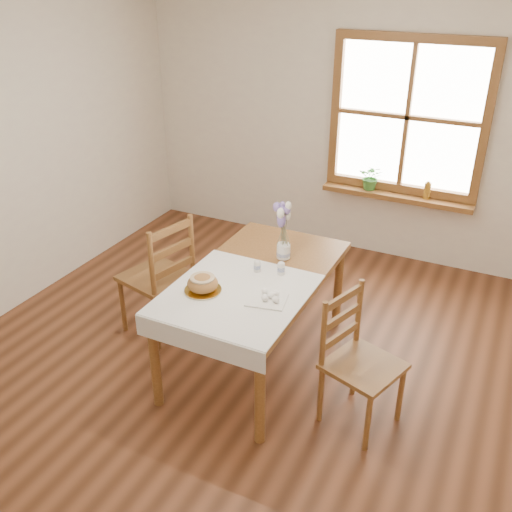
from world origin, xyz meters
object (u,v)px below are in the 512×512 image
Objects in this scene: dining_table at (256,285)px; chair_right at (364,364)px; bread_plate at (203,290)px; flower_vase at (283,252)px; chair_left at (156,275)px.

dining_table is 1.73× the size of chair_right.
flower_vase is (0.29, 0.69, 0.04)m from bread_plate.
flower_vase is at bearing 76.33° from dining_table.
flower_vase is at bearing 119.93° from chair_left.
chair_left reaches higher than chair_right.
flower_vase reaches higher than bread_plate.
bread_plate is (-1.12, -0.09, 0.30)m from chair_right.
chair_left is 9.09× the size of flower_vase.
bread_plate is (0.69, -0.40, 0.25)m from chair_left.
chair_right is at bearing 4.79° from bread_plate.
chair_left is 1.11× the size of chair_right.
dining_table is at bearing 102.06° from chair_left.
chair_left is at bearing 178.46° from dining_table.
chair_left is (-0.90, 0.02, -0.15)m from dining_table.
bread_plate is at bearing -112.85° from flower_vase.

